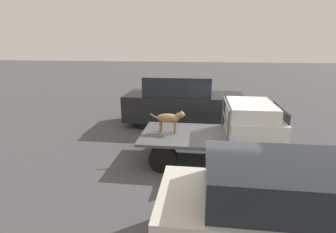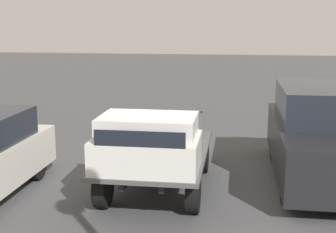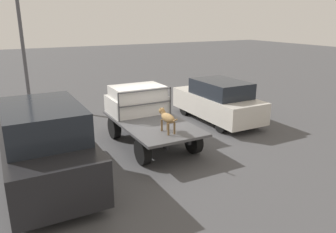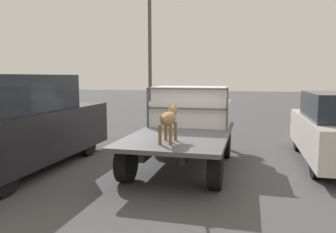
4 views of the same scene
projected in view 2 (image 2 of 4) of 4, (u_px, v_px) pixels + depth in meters
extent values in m
plane|color=#474749|center=(158.00, 187.00, 10.04)|extent=(80.00, 80.00, 0.00)
cylinder|color=black|center=(193.00, 193.00, 8.66)|extent=(0.76, 0.24, 0.76)
cylinder|color=black|center=(103.00, 188.00, 8.91)|extent=(0.76, 0.24, 0.76)
cylinder|color=black|center=(203.00, 156.00, 11.02)|extent=(0.76, 0.24, 0.76)
cylinder|color=black|center=(131.00, 153.00, 11.27)|extent=(0.76, 0.24, 0.76)
cube|color=black|center=(175.00, 159.00, 9.86)|extent=(3.62, 0.10, 0.18)
cube|color=black|center=(142.00, 158.00, 9.96)|extent=(3.62, 0.10, 0.18)
cube|color=#4C4C4F|center=(158.00, 152.00, 9.89)|extent=(3.93, 2.05, 0.08)
cube|color=silver|center=(147.00, 152.00, 8.64)|extent=(1.41, 1.93, 0.60)
cube|color=silver|center=(148.00, 125.00, 8.65)|extent=(1.20, 1.77, 0.37)
cube|color=black|center=(139.00, 139.00, 7.88)|extent=(0.02, 1.58, 0.28)
cube|color=#4C4C4F|center=(202.00, 135.00, 9.23)|extent=(0.04, 0.04, 0.96)
cube|color=#4C4C4F|center=(109.00, 132.00, 9.50)|extent=(0.04, 0.04, 0.96)
cube|color=#4C4C4F|center=(154.00, 111.00, 9.27)|extent=(0.04, 1.89, 0.04)
cube|color=#4C4C4F|center=(154.00, 133.00, 9.36)|extent=(0.04, 1.89, 0.04)
cylinder|color=brown|center=(171.00, 132.00, 10.79)|extent=(0.06, 0.06, 0.36)
cylinder|color=brown|center=(162.00, 131.00, 10.81)|extent=(0.06, 0.06, 0.36)
cylinder|color=brown|center=(173.00, 128.00, 11.19)|extent=(0.06, 0.06, 0.36)
cylinder|color=brown|center=(165.00, 127.00, 11.22)|extent=(0.06, 0.06, 0.36)
ellipsoid|color=olive|center=(168.00, 118.00, 10.95)|extent=(0.68, 0.26, 0.26)
sphere|color=brown|center=(167.00, 122.00, 10.78)|extent=(0.12, 0.12, 0.12)
cylinder|color=olive|center=(166.00, 118.00, 10.66)|extent=(0.19, 0.14, 0.18)
sphere|color=olive|center=(165.00, 117.00, 10.55)|extent=(0.18, 0.18, 0.18)
cone|color=brown|center=(165.00, 118.00, 10.47)|extent=(0.10, 0.10, 0.10)
cone|color=olive|center=(168.00, 113.00, 10.53)|extent=(0.06, 0.08, 0.10)
cone|color=olive|center=(163.00, 113.00, 10.55)|extent=(0.06, 0.08, 0.10)
cylinder|color=olive|center=(170.00, 114.00, 11.32)|extent=(0.29, 0.04, 0.19)
cylinder|color=black|center=(37.00, 167.00, 10.48)|extent=(0.60, 0.20, 0.60)
cylinder|color=black|center=(286.00, 189.00, 9.09)|extent=(0.60, 0.20, 0.60)
cylinder|color=black|center=(275.00, 148.00, 12.01)|extent=(0.60, 0.20, 0.60)
cube|color=black|center=(320.00, 146.00, 10.33)|extent=(4.85, 1.95, 1.06)
cube|color=#1E232B|center=(320.00, 104.00, 10.38)|extent=(2.67, 1.76, 0.77)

